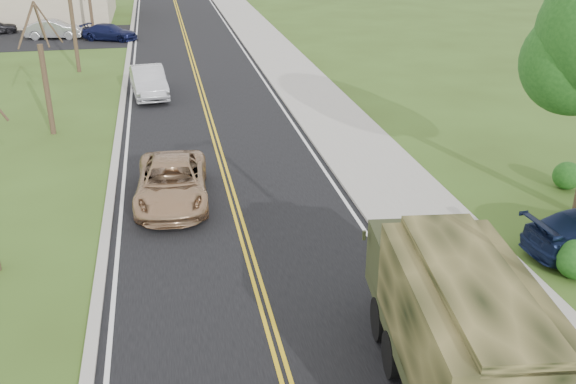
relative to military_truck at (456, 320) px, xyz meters
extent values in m
cube|color=black|center=(-3.18, 37.15, -1.86)|extent=(8.00, 120.00, 0.01)
cube|color=#9E998E|center=(0.97, 37.15, -1.80)|extent=(0.30, 120.00, 0.12)
cube|color=#9E998E|center=(2.72, 37.15, -1.81)|extent=(3.20, 120.00, 0.10)
cube|color=#9E998E|center=(-7.33, 37.15, -1.81)|extent=(0.30, 120.00, 0.10)
sphere|color=#174313|center=(7.02, 7.65, 3.09)|extent=(3.24, 3.24, 3.24)
cylinder|color=#38281C|center=(-10.18, 19.15, 0.12)|extent=(0.24, 0.24, 3.96)
cylinder|color=#38281C|center=(-9.73, 19.27, 2.97)|extent=(0.96, 0.32, 1.79)
cylinder|color=#38281C|center=(-10.14, 19.73, 2.90)|extent=(0.12, 1.22, 1.65)
cylinder|color=#38281C|center=(-10.61, 19.32, 2.97)|extent=(0.93, 0.41, 1.79)
cylinder|color=#38281C|center=(-10.54, 18.70, 2.90)|extent=(0.75, 0.99, 1.67)
cylinder|color=#38281C|center=(-9.92, 18.76, 2.97)|extent=(0.55, 0.85, 1.80)
cylinder|color=#38281C|center=(-10.18, 31.15, 0.36)|extent=(0.24, 0.24, 4.44)
cylinder|color=#38281C|center=(-10.18, 43.15, 0.18)|extent=(0.24, 0.24, 4.08)
cube|color=black|center=(-13.18, 43.15, -1.85)|extent=(18.00, 10.00, 0.02)
cylinder|color=black|center=(-0.87, 0.87, -1.36)|extent=(0.45, 1.05, 1.01)
cylinder|color=black|center=(1.05, 0.63, -1.36)|extent=(0.45, 1.05, 1.01)
cylinder|color=black|center=(-0.71, 2.15, -1.36)|extent=(0.45, 1.05, 1.01)
cylinder|color=black|center=(1.21, 1.91, -1.36)|extent=(0.45, 1.05, 1.01)
cube|color=#30361D|center=(0.02, 0.20, -0.89)|extent=(2.99, 6.68, 0.32)
cube|color=#30361D|center=(0.32, 2.53, -0.11)|extent=(2.41, 2.01, 1.29)
cube|color=black|center=(0.42, 3.36, 0.07)|extent=(2.02, 0.32, 0.65)
cube|color=#30361D|center=(-0.07, -0.58, -0.66)|extent=(2.89, 5.14, 0.14)
cube|color=black|center=(-0.07, -0.58, 0.31)|extent=(2.89, 5.14, 1.85)
cube|color=black|center=(-0.07, -0.58, 1.27)|extent=(2.07, 5.03, 0.23)
imported|color=tan|center=(-5.20, 10.79, -1.15)|extent=(2.63, 5.23, 1.42)
imported|color=silver|center=(-5.95, 24.65, -1.09)|extent=(2.13, 4.86, 1.55)
imported|color=#B2B2B7|center=(-13.01, 42.81, -1.16)|extent=(4.45, 2.05, 1.41)
imported|color=#0F1337|center=(-8.81, 41.22, -1.26)|extent=(4.51, 3.24, 1.21)
camera|label=1|loc=(-5.26, -9.55, 7.36)|focal=40.00mm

